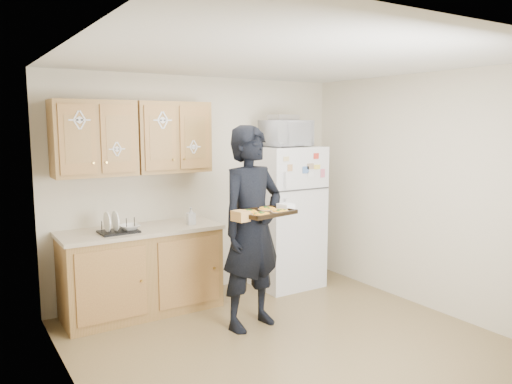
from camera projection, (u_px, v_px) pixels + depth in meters
floor at (291, 345)px, 4.47m from camera, size 3.60×3.60×0.00m
ceiling at (294, 59)px, 4.13m from camera, size 3.60×3.60×0.00m
wall_back at (201, 186)px, 5.81m from camera, size 3.60×0.04×2.50m
wall_front at (484, 254)px, 2.79m from camera, size 3.60×0.04×2.50m
wall_left at (77, 232)px, 3.35m from camera, size 0.04×3.60×2.50m
wall_right at (430, 193)px, 5.25m from camera, size 0.04×3.60×2.50m
refrigerator at (285, 217)px, 6.05m from camera, size 0.75×0.70×1.70m
base_cabinet at (142, 272)px, 5.20m from camera, size 1.60×0.60×0.86m
countertop at (141, 230)px, 5.14m from camera, size 1.64×0.64×0.04m
upper_cab_left at (94, 139)px, 4.91m from camera, size 0.80×0.33×0.75m
upper_cab_right at (171, 137)px, 5.35m from camera, size 0.80×0.33×0.75m
cereal_box at (306, 261)px, 6.62m from camera, size 0.20×0.07×0.32m
person at (252, 228)px, 4.78m from camera, size 0.79×0.59×1.96m
baking_tray at (264, 213)px, 4.47m from camera, size 0.56×0.45×0.04m
pizza_front_left at (261, 214)px, 4.33m from camera, size 0.17×0.17×0.02m
pizza_front_right at (280, 211)px, 4.49m from camera, size 0.17×0.17×0.02m
pizza_back_left at (248, 212)px, 4.45m from camera, size 0.17×0.17×0.02m
pizza_back_right at (267, 209)px, 4.61m from camera, size 0.17×0.17×0.02m
microwave at (286, 133)px, 5.86m from camera, size 0.59×0.44×0.31m
foil_pan at (284, 117)px, 5.85m from camera, size 0.32×0.24×0.07m
dish_rack at (118, 225)px, 4.93m from camera, size 0.38×0.29×0.15m
bowl at (130, 227)px, 4.99m from camera, size 0.23×0.23×0.05m
soap_bottle at (191, 216)px, 5.32m from camera, size 0.09×0.09×0.19m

